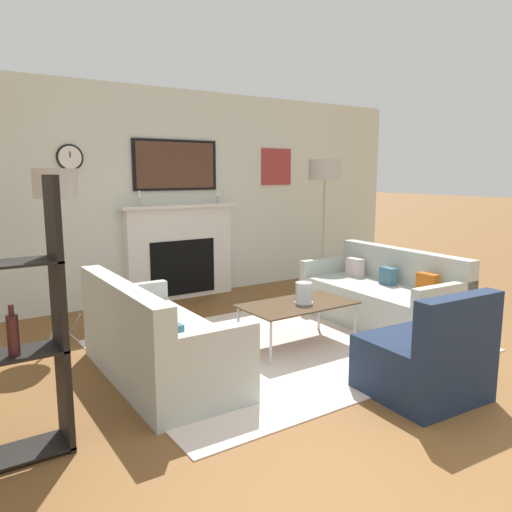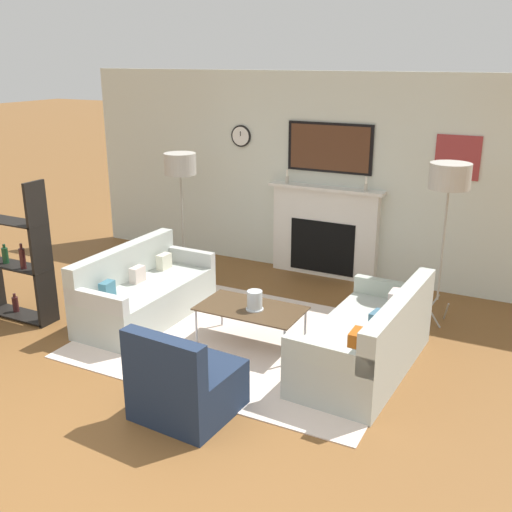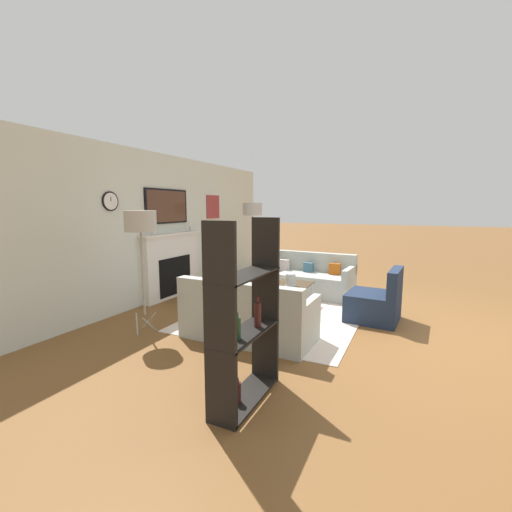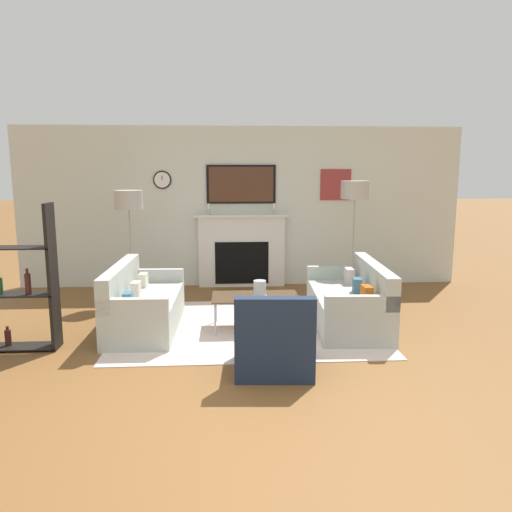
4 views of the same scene
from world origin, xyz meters
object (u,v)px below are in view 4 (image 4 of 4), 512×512
Objects in this scene: couch_right at (351,304)px; shelf_unit at (13,284)px; floor_lamp_left at (129,201)px; floor_lamp_right at (355,191)px; armchair at (274,345)px; hurricane_candle at (260,289)px; couch_left at (142,307)px; coffee_table at (255,298)px.

shelf_unit reaches higher than couch_right.
floor_lamp_right is (3.40, -0.00, 0.13)m from floor_lamp_left.
couch_right is 1.83m from armchair.
couch_left is at bearing 177.01° from hurricane_candle.
floor_lamp_right is at bearing 62.05° from armchair.
floor_lamp_right reaches higher than shelf_unit.
couch_right is at bearing -24.86° from floor_lamp_left.
couch_left is 1.03× the size of floor_lamp_left.
couch_left is 1.06× the size of shelf_unit.
hurricane_candle is at bearing -176.44° from couch_right.
floor_lamp_right is at bearing 24.80° from couch_left.
armchair is at bearing -43.52° from couch_left.
shelf_unit is (-4.30, -2.03, -0.91)m from floor_lamp_right.
armchair is 1.38m from hurricane_candle.
coffee_table is at bearing -177.50° from couch_right.
couch_left is at bearing -74.87° from floor_lamp_left.
floor_lamp_right is at bearing -0.00° from floor_lamp_left.
couch_left is 1.50m from shelf_unit.
coffee_table is at bearing 160.43° from hurricane_candle.
coffee_table is (-0.10, 1.38, 0.12)m from armchair.
couch_left is 1.42m from coffee_table.
shelf_unit reaches higher than hurricane_candle.
floor_lamp_left reaches higher than hurricane_candle.
floor_lamp_left is (-1.89, 2.84, 1.25)m from armchair.
floor_lamp_right is (1.61, 1.45, 1.26)m from coffee_table.
floor_lamp_left reaches higher than armchair.
couch_right is at bearing -105.09° from floor_lamp_right.
couch_right is 1.99m from floor_lamp_right.
shelf_unit is at bearing -153.60° from couch_left.
floor_lamp_right is at bearing 25.28° from shelf_unit.
shelf_unit reaches higher than couch_left.
couch_right is 4.00m from shelf_unit.
couch_left reaches higher than hurricane_candle.
hurricane_candle is (-0.05, 1.36, 0.23)m from armchair.
hurricane_candle is (-1.18, -0.07, 0.22)m from couch_right.
shelf_unit is (-3.92, -0.63, 0.46)m from couch_right.
couch_left is at bearing -155.20° from floor_lamp_right.
floor_lamp_left is (-1.85, 1.47, 1.01)m from hurricane_candle.
floor_lamp_right reaches higher than couch_left.
floor_lamp_left reaches higher than coffee_table.
armchair is 1.39m from coffee_table.
armchair is at bearing -56.27° from floor_lamp_left.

